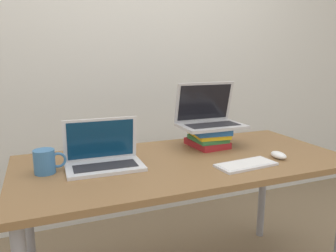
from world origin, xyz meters
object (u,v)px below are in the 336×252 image
object	(u,v)px
book_stack	(208,136)
laptop_left	(104,157)
mug	(45,161)
laptop_on_books	(209,118)
mouse	(279,155)
wireless_keyboard	(246,165)

from	to	relation	value
book_stack	laptop_left	bearing A→B (deg)	-167.53
laptop_left	mug	size ratio (longest dim) A/B	2.54
laptop_on_books	mouse	bearing A→B (deg)	-58.44
book_stack	mouse	bearing A→B (deg)	-56.53
laptop_on_books	wireless_keyboard	xyz separation A→B (m)	(-0.01, -0.39, -0.16)
book_stack	mug	bearing A→B (deg)	-171.65
book_stack	wireless_keyboard	bearing A→B (deg)	-89.53
book_stack	wireless_keyboard	size ratio (longest dim) A/B	0.91
laptop_on_books	mouse	xyz separation A→B (m)	(0.22, -0.35, -0.15)
mouse	laptop_left	bearing A→B (deg)	166.64
mug	laptop_on_books	bearing A→B (deg)	8.78
laptop_left	wireless_keyboard	xyz separation A→B (m)	(0.63, -0.24, -0.04)
mouse	mug	xyz separation A→B (m)	(-1.12, 0.21, 0.04)
laptop_left	mouse	distance (m)	0.88
laptop_left	wireless_keyboard	distance (m)	0.68
mouse	wireless_keyboard	bearing A→B (deg)	-170.43
book_stack	laptop_on_books	bearing A→B (deg)	37.72
wireless_keyboard	mouse	bearing A→B (deg)	9.57
laptop_left	mug	world-z (taller)	laptop_left
book_stack	wireless_keyboard	xyz separation A→B (m)	(0.00, -0.38, -0.05)
laptop_on_books	mouse	world-z (taller)	laptop_on_books
laptop_left	wireless_keyboard	size ratio (longest dim) A/B	1.17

